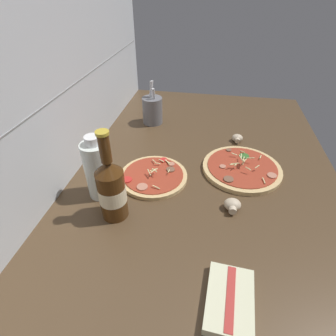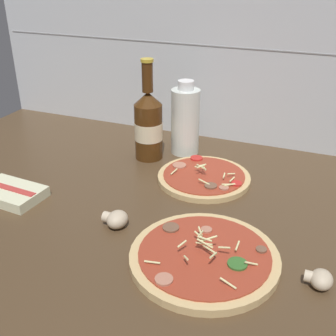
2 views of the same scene
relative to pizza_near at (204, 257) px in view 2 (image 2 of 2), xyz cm
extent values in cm
cube|color=#4C3823|center=(-8.48, 12.22, -2.17)|extent=(160.00, 90.00, 2.50)
cube|color=silver|center=(-8.48, 57.72, 26.58)|extent=(160.00, 1.00, 60.00)
cube|color=gray|center=(-8.48, 57.17, 26.58)|extent=(156.80, 0.16, 0.30)
cylinder|color=tan|center=(0.00, 0.00, -0.15)|extent=(27.43, 27.43, 1.55)
cylinder|color=#9E3823|center=(0.00, 0.00, 0.78)|extent=(24.14, 24.14, 0.30)
cylinder|color=#336628|center=(6.32, -1.00, 1.13)|extent=(3.55, 3.55, 0.40)
cylinder|color=#B7755B|center=(-1.75, 6.76, 1.13)|extent=(2.20, 2.20, 0.40)
cylinder|color=#B7755B|center=(-4.00, -9.47, 1.13)|extent=(3.11, 3.11, 0.40)
cylinder|color=brown|center=(9.40, 4.58, 1.13)|extent=(2.00, 2.00, 0.40)
cylinder|color=brown|center=(-8.05, 4.82, 1.13)|extent=(3.30, 3.30, 0.40)
cylinder|color=beige|center=(8.60, -0.41, 1.48)|extent=(2.32, 1.55, 1.18)
cylinder|color=beige|center=(-2.10, 2.52, 2.73)|extent=(1.90, 1.28, 0.62)
cylinder|color=beige|center=(5.34, 2.74, 2.11)|extent=(0.43, 2.17, 0.94)
cylinder|color=beige|center=(-1.92, -4.59, 2.60)|extent=(1.43, 1.67, 0.94)
cylinder|color=beige|center=(3.48, 0.43, 2.79)|extent=(2.23, 0.46, 0.92)
cylinder|color=beige|center=(-0.13, 0.01, 2.92)|extent=(3.22, 0.67, 0.97)
cylinder|color=beige|center=(-3.83, -1.45, 2.82)|extent=(1.29, 2.04, 0.82)
cylinder|color=beige|center=(6.18, -6.74, 1.46)|extent=(3.11, 1.22, 0.90)
cylinder|color=beige|center=(2.37, -2.69, 3.06)|extent=(0.73, 2.59, 0.94)
cylinder|color=beige|center=(-1.71, 2.77, 2.85)|extent=(0.39, 2.85, 0.98)
cylinder|color=beige|center=(-0.04, -0.02, 4.02)|extent=(2.79, 0.71, 0.37)
cylinder|color=beige|center=(1.14, -0.60, 2.40)|extent=(3.14, 1.92, 0.44)
cylinder|color=beige|center=(-2.10, 3.79, 2.60)|extent=(1.56, 1.97, 0.97)
cylinder|color=beige|center=(0.42, 0.70, 3.69)|extent=(3.02, 1.93, 1.20)
cylinder|color=beige|center=(0.05, -0.16, 3.15)|extent=(3.14, 0.41, 1.38)
cylinder|color=beige|center=(-7.48, -6.43, 1.33)|extent=(2.88, 0.81, 0.45)
cylinder|color=tan|center=(-9.62, 29.78, -0.26)|extent=(22.97, 22.97, 1.33)
cylinder|color=#9E3823|center=(-9.62, 29.78, 0.56)|extent=(20.21, 20.21, 0.30)
cylinder|color=red|center=(-14.24, 37.61, 0.91)|extent=(3.22, 3.22, 0.40)
cylinder|color=#B7755B|center=(-3.15, 24.67, 0.91)|extent=(2.28, 2.28, 0.40)
cylinder|color=brown|center=(-6.27, 24.45, 0.91)|extent=(2.98, 2.98, 0.40)
cylinder|color=red|center=(-0.93, 27.91, 0.91)|extent=(2.60, 2.60, 0.40)
cylinder|color=#B7755B|center=(-16.92, 31.78, 0.91)|extent=(3.52, 3.52, 0.40)
cylinder|color=beige|center=(-7.98, 24.77, 1.41)|extent=(2.98, 0.41, 1.32)
cylinder|color=beige|center=(-10.97, 30.86, 2.36)|extent=(2.68, 1.93, 0.78)
cylinder|color=beige|center=(-16.67, 27.34, 1.27)|extent=(1.05, 2.64, 0.85)
cylinder|color=beige|center=(-9.62, 29.77, 2.50)|extent=(1.69, 2.16, 0.36)
cylinder|color=beige|center=(-2.25, 28.53, 1.37)|extent=(0.97, 2.10, 0.73)
cylinder|color=beige|center=(-10.67, 29.46, 2.94)|extent=(2.17, 1.63, 0.51)
cylinder|color=beige|center=(-2.44, 26.23, 1.17)|extent=(3.09, 2.09, 0.65)
cylinder|color=beige|center=(-2.26, 26.19, 1.12)|extent=(2.21, 2.49, 0.57)
cylinder|color=beige|center=(-10.40, 29.14, 3.01)|extent=(1.67, 2.06, 0.44)
cylinder|color=beige|center=(-3.11, 31.01, 1.52)|extent=(1.77, 1.64, 0.64)
cylinder|color=beige|center=(-4.45, 29.41, 1.57)|extent=(0.59, 2.09, 0.70)
cylinder|color=beige|center=(-10.20, 29.27, 2.80)|extent=(2.01, 2.07, 0.82)
cylinder|color=#47280F|center=(-27.87, 36.96, 6.66)|extent=(7.53, 7.53, 15.17)
cone|color=#47280F|center=(-27.87, 36.96, 15.98)|extent=(7.53, 7.53, 3.46)
cylinder|color=#47280F|center=(-27.87, 36.96, 21.56)|extent=(2.86, 2.86, 7.69)
cylinder|color=gold|center=(-27.87, 36.96, 25.80)|extent=(3.29, 3.29, 0.80)
cylinder|color=beige|center=(-27.87, 36.96, 6.97)|extent=(7.60, 7.60, 4.86)
cylinder|color=silver|center=(-19.95, 44.09, 8.15)|extent=(7.86, 7.86, 18.14)
cylinder|color=white|center=(-19.95, 44.09, 18.45)|extent=(4.32, 4.32, 2.47)
cylinder|color=beige|center=(18.42, 0.95, 0.64)|extent=(2.01, 2.01, 2.01)
ellipsoid|color=#C6B293|center=(20.21, 0.95, 0.64)|extent=(3.79, 4.46, 3.12)
cylinder|color=beige|center=(-21.88, 3.76, 0.83)|extent=(2.25, 2.25, 2.25)
ellipsoid|color=#C6B293|center=(-19.88, 3.76, 0.83)|extent=(4.25, 5.00, 3.50)
cube|color=beige|center=(-48.28, 4.85, 0.28)|extent=(15.60, 10.68, 2.40)
cube|color=#B73833|center=(-48.28, 4.85, 1.56)|extent=(14.31, 2.71, 0.16)
camera|label=1|loc=(-77.49, 12.80, 55.19)|focal=28.00mm
camera|label=2|loc=(16.98, -59.16, 48.86)|focal=45.00mm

